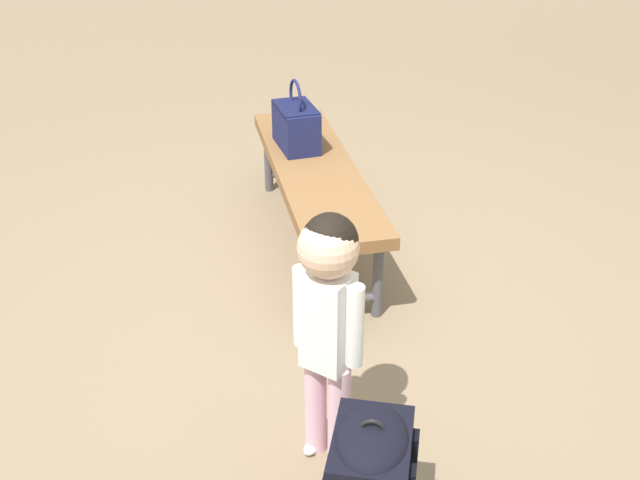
{
  "coord_description": "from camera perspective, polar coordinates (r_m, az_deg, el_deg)",
  "views": [
    {
      "loc": [
        2.7,
        0.02,
        2.02
      ],
      "look_at": [
        -0.07,
        0.04,
        0.45
      ],
      "focal_mm": 42.86,
      "sensor_mm": 36.0,
      "label": 1
    }
  ],
  "objects": [
    {
      "name": "ground_plane",
      "position": [
        3.37,
        -0.67,
        -7.29
      ],
      "size": [
        40.0,
        40.0,
        0.0
      ],
      "primitive_type": "plane",
      "color": "#7F6B51",
      "rests_on": "ground"
    },
    {
      "name": "park_bench",
      "position": [
        3.88,
        -0.37,
        4.78
      ],
      "size": [
        1.65,
        0.72,
        0.45
      ],
      "color": "brown",
      "rests_on": "ground"
    },
    {
      "name": "handbag",
      "position": [
        4.04,
        -1.8,
        8.61
      ],
      "size": [
        0.36,
        0.27,
        0.37
      ],
      "color": "#191E4C",
      "rests_on": "park_bench"
    },
    {
      "name": "child_standing",
      "position": [
        2.44,
        0.61,
        -4.87
      ],
      "size": [
        0.19,
        0.23,
        0.96
      ],
      "color": "#E5B2C6",
      "rests_on": "ground"
    }
  ]
}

